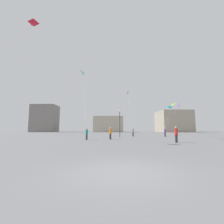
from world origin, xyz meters
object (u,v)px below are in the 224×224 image
object	(u,v)px
kite_crimson_delta	(36,28)
kite_cyan_diamond	(170,107)
kite_lime_diamond	(173,104)
kite_emerald_diamond	(83,73)
kite_cobalt_delta	(128,93)
kite_violet_delta	(178,105)
person_in_teal	(87,133)
lamppost_east	(120,119)
person_in_grey	(133,132)
building_right_hall	(173,122)
building_centre_hall	(108,124)
person_in_orange	(110,133)
building_left_hall	(45,118)
person_in_purple	(165,132)
person_in_red	(176,134)

from	to	relation	value
kite_crimson_delta	kite_cyan_diamond	distance (m)	34.60
kite_lime_diamond	kite_emerald_diamond	xyz separation A→B (m)	(-19.45, -2.74, 6.03)
kite_cobalt_delta	kite_violet_delta	size ratio (longest dim) A/B	1.53
kite_lime_diamond	kite_violet_delta	size ratio (longest dim) A/B	0.89
person_in_teal	lamppost_east	size ratio (longest dim) A/B	0.32
person_in_grey	building_right_hall	xyz separation A→B (m)	(30.40, 51.12, 4.77)
building_centre_hall	building_right_hall	distance (m)	36.09
person_in_orange	kite_violet_delta	distance (m)	12.32
person_in_grey	kite_lime_diamond	world-z (taller)	kite_lime_diamond
person_in_teal	kite_lime_diamond	size ratio (longest dim) A/B	0.27
building_left_hall	kite_crimson_delta	bearing A→B (deg)	-68.32
kite_crimson_delta	building_right_hall	bearing A→B (deg)	55.52
kite_lime_diamond	building_centre_hall	distance (m)	51.35
kite_cyan_diamond	lamppost_east	xyz separation A→B (m)	(-14.29, -10.84, -4.05)
kite_violet_delta	building_left_hall	size ratio (longest dim) A/B	0.45
person_in_purple	building_right_hall	bearing A→B (deg)	-28.07
kite_crimson_delta	building_right_hall	world-z (taller)	kite_crimson_delta
kite_lime_diamond	kite_violet_delta	distance (m)	8.54
kite_emerald_diamond	kite_cobalt_delta	bearing A→B (deg)	44.08
person_in_orange	kite_lime_diamond	xyz separation A→B (m)	(13.85, 10.09, 5.98)
kite_violet_delta	building_centre_hall	bearing A→B (deg)	101.80
person_in_purple	person_in_orange	distance (m)	13.87
person_in_red	kite_lime_diamond	xyz separation A→B (m)	(6.43, 15.47, 5.97)
person_in_teal	building_left_hall	xyz separation A→B (m)	(-33.30, 64.54, 6.64)
person_in_red	kite_violet_delta	world-z (taller)	kite_violet_delta
person_in_teal	kite_violet_delta	world-z (taller)	kite_violet_delta
kite_lime_diamond	kite_violet_delta	bearing A→B (deg)	-107.68
person_in_purple	kite_cobalt_delta	world-z (taller)	kite_cobalt_delta
kite_cyan_diamond	building_centre_hall	size ratio (longest dim) A/B	0.65
building_left_hall	lamppost_east	bearing A→B (deg)	-55.86
person_in_grey	kite_violet_delta	bearing A→B (deg)	-173.65
person_in_grey	person_in_purple	distance (m)	6.51
person_in_red	building_right_hall	distance (m)	72.49
kite_violet_delta	lamppost_east	xyz separation A→B (m)	(-9.42, 4.82, -1.96)
kite_cobalt_delta	kite_cyan_diamond	world-z (taller)	kite_cobalt_delta
kite_violet_delta	lamppost_east	distance (m)	10.76
building_left_hall	building_right_hall	bearing A→B (deg)	-1.89
person_in_orange	kite_violet_delta	world-z (taller)	kite_violet_delta
person_in_teal	building_right_hall	world-z (taller)	building_right_hall
kite_cyan_diamond	kite_emerald_diamond	world-z (taller)	kite_emerald_diamond
kite_cobalt_delta	lamppost_east	world-z (taller)	kite_cobalt_delta
person_in_red	kite_cyan_diamond	distance (m)	25.57
building_centre_hall	lamppost_east	distance (m)	52.44
kite_lime_diamond	kite_emerald_diamond	bearing A→B (deg)	-171.99
person_in_orange	lamppost_east	size ratio (longest dim) A/B	0.34
kite_lime_diamond	building_right_hall	size ratio (longest dim) A/B	0.37
building_centre_hall	building_left_hall	bearing A→B (deg)	172.95
person_in_red	building_right_hall	bearing A→B (deg)	-136.90
person_in_orange	kite_lime_diamond	size ratio (longest dim) A/B	0.29
person_in_teal	person_in_grey	bearing A→B (deg)	143.23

